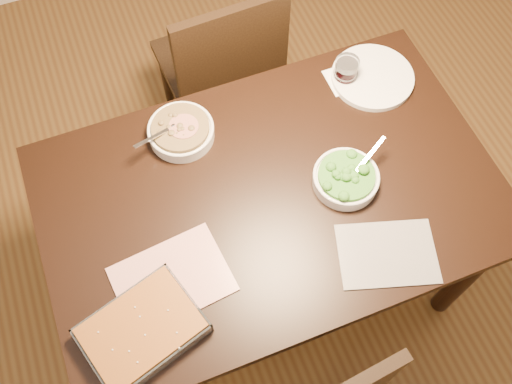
{
  "coord_description": "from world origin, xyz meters",
  "views": [
    {
      "loc": [
        -0.34,
        -0.74,
        2.29
      ],
      "look_at": [
        -0.05,
        -0.0,
        0.8
      ],
      "focal_mm": 40.0,
      "sensor_mm": 36.0,
      "label": 1
    }
  ],
  "objects_px": {
    "dinner_plate": "(372,77)",
    "baking_dish": "(142,330)",
    "chair_far": "(223,67)",
    "broccoli_bowl": "(346,178)",
    "table": "(270,207)",
    "wine_tumbler": "(346,70)",
    "stew_bowl": "(181,131)"
  },
  "relations": [
    {
      "from": "dinner_plate",
      "to": "baking_dish",
      "type": "bearing_deg",
      "value": -150.19
    },
    {
      "from": "chair_far",
      "to": "broccoli_bowl",
      "type": "bearing_deg",
      "value": 97.8
    },
    {
      "from": "broccoli_bowl",
      "to": "baking_dish",
      "type": "xyz_separation_m",
      "value": [
        -0.71,
        -0.22,
        -0.0
      ]
    },
    {
      "from": "table",
      "to": "baking_dish",
      "type": "height_order",
      "value": "baking_dish"
    },
    {
      "from": "baking_dish",
      "to": "dinner_plate",
      "type": "distance_m",
      "value": 1.12
    },
    {
      "from": "baking_dish",
      "to": "chair_far",
      "type": "xyz_separation_m",
      "value": [
        0.57,
        0.98,
        -0.26
      ]
    },
    {
      "from": "wine_tumbler",
      "to": "chair_far",
      "type": "bearing_deg",
      "value": 128.55
    },
    {
      "from": "broccoli_bowl",
      "to": "dinner_plate",
      "type": "xyz_separation_m",
      "value": [
        0.26,
        0.33,
        -0.02
      ]
    },
    {
      "from": "broccoli_bowl",
      "to": "baking_dish",
      "type": "bearing_deg",
      "value": -162.52
    },
    {
      "from": "table",
      "to": "stew_bowl",
      "type": "bearing_deg",
      "value": 122.39
    },
    {
      "from": "stew_bowl",
      "to": "chair_far",
      "type": "distance_m",
      "value": 0.56
    },
    {
      "from": "stew_bowl",
      "to": "wine_tumbler",
      "type": "distance_m",
      "value": 0.59
    },
    {
      "from": "broccoli_bowl",
      "to": "chair_far",
      "type": "relative_size",
      "value": 0.24
    },
    {
      "from": "stew_bowl",
      "to": "dinner_plate",
      "type": "height_order",
      "value": "stew_bowl"
    },
    {
      "from": "stew_bowl",
      "to": "wine_tumbler",
      "type": "xyz_separation_m",
      "value": [
        0.59,
        0.02,
        0.02
      ]
    },
    {
      "from": "wine_tumbler",
      "to": "dinner_plate",
      "type": "height_order",
      "value": "wine_tumbler"
    },
    {
      "from": "broccoli_bowl",
      "to": "chair_far",
      "type": "bearing_deg",
      "value": 100.41
    },
    {
      "from": "stew_bowl",
      "to": "baking_dish",
      "type": "height_order",
      "value": "stew_bowl"
    },
    {
      "from": "table",
      "to": "wine_tumbler",
      "type": "xyz_separation_m",
      "value": [
        0.4,
        0.32,
        0.15
      ]
    },
    {
      "from": "dinner_plate",
      "to": "stew_bowl",
      "type": "bearing_deg",
      "value": 178.83
    },
    {
      "from": "stew_bowl",
      "to": "chair_far",
      "type": "bearing_deg",
      "value": 56.16
    },
    {
      "from": "table",
      "to": "broccoli_bowl",
      "type": "bearing_deg",
      "value": -12.09
    },
    {
      "from": "table",
      "to": "dinner_plate",
      "type": "relative_size",
      "value": 4.98
    },
    {
      "from": "dinner_plate",
      "to": "chair_far",
      "type": "relative_size",
      "value": 0.3
    },
    {
      "from": "wine_tumbler",
      "to": "dinner_plate",
      "type": "bearing_deg",
      "value": -20.09
    },
    {
      "from": "wine_tumbler",
      "to": "table",
      "type": "bearing_deg",
      "value": -141.5
    },
    {
      "from": "table",
      "to": "chair_far",
      "type": "bearing_deg",
      "value": 83.05
    },
    {
      "from": "dinner_plate",
      "to": "chair_far",
      "type": "distance_m",
      "value": 0.64
    },
    {
      "from": "stew_bowl",
      "to": "dinner_plate",
      "type": "bearing_deg",
      "value": -1.17
    },
    {
      "from": "broccoli_bowl",
      "to": "wine_tumbler",
      "type": "distance_m",
      "value": 0.41
    },
    {
      "from": "table",
      "to": "wine_tumbler",
      "type": "height_order",
      "value": "wine_tumbler"
    },
    {
      "from": "table",
      "to": "chair_far",
      "type": "relative_size",
      "value": 1.52
    }
  ]
}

